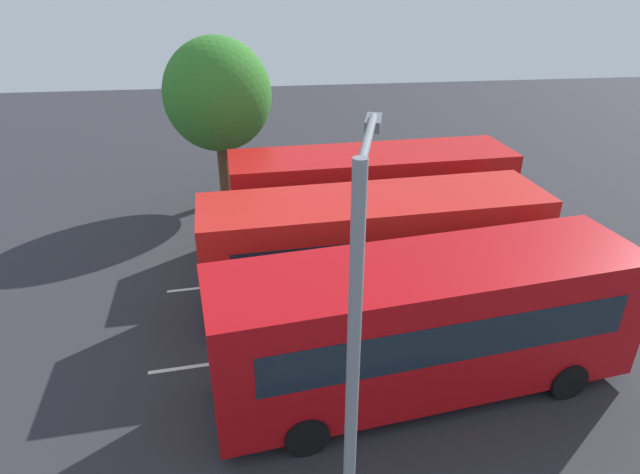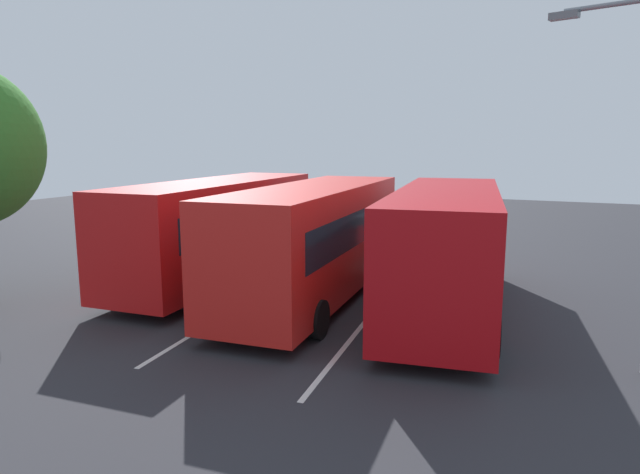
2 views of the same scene
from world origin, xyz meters
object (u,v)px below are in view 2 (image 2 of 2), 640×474
Objects in this scene: bus_center_left at (315,238)px; pedestrian at (403,236)px; bus_far_left at (446,245)px; bus_center_right at (218,227)px.

pedestrian is at bearing -11.65° from bus_center_left.
bus_far_left and bus_center_right have the same top height.
pedestrian is (5.57, -4.59, -0.84)m from bus_center_right.
bus_center_right is 5.98× the size of pedestrian.
bus_center_left and bus_center_right have the same top height.
pedestrian is at bearing 17.44° from bus_far_left.
bus_far_left is 7.40m from bus_center_right.
bus_center_right is at bearing 74.87° from bus_center_left.
bus_center_right is 7.26m from pedestrian.
bus_far_left is at bearing -87.96° from bus_center_left.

